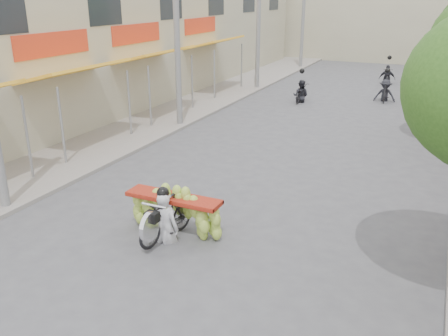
% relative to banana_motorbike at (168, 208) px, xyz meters
% --- Properties ---
extents(sidewalk_left, '(4.00, 60.00, 0.12)m').
position_rel_banana_motorbike_xyz_m(sidewalk_left, '(-6.20, 11.51, -0.67)').
color(sidewalk_left, gray).
rests_on(sidewalk_left, ground).
extents(shophouse_row_left, '(9.77, 40.00, 6.00)m').
position_rel_banana_motorbike_xyz_m(shophouse_row_left, '(-11.18, 10.49, 2.27)').
color(shophouse_row_left, '#A9A386').
rests_on(shophouse_row_left, ground).
extents(far_building, '(20.00, 6.00, 7.00)m').
position_rel_banana_motorbike_xyz_m(far_building, '(0.80, 34.51, 2.77)').
color(far_building, '#A9A386').
rests_on(far_building, ground).
extents(utility_pole_mid, '(0.60, 0.24, 8.00)m').
position_rel_banana_motorbike_xyz_m(utility_pole_mid, '(-4.60, 8.51, 3.30)').
color(utility_pole_mid, slate).
rests_on(utility_pole_mid, ground).
extents(utility_pole_far, '(0.60, 0.24, 8.00)m').
position_rel_banana_motorbike_xyz_m(utility_pole_far, '(-4.60, 17.51, 3.30)').
color(utility_pole_far, slate).
rests_on(utility_pole_far, ground).
extents(utility_pole_back, '(0.60, 0.24, 8.00)m').
position_rel_banana_motorbike_xyz_m(utility_pole_back, '(-4.60, 26.51, 3.30)').
color(utility_pole_back, slate).
rests_on(utility_pole_back, ground).
extents(banana_motorbike, '(2.27, 1.89, 2.20)m').
position_rel_banana_motorbike_xyz_m(banana_motorbike, '(0.00, 0.00, 0.00)').
color(banana_motorbike, black).
rests_on(banana_motorbike, ground).
extents(bg_motorbike_a, '(0.80, 1.59, 1.95)m').
position_rel_banana_motorbike_xyz_m(bg_motorbike_a, '(-1.31, 15.14, 0.02)').
color(bg_motorbike_a, black).
rests_on(bg_motorbike_a, ground).
extents(bg_motorbike_b, '(1.10, 1.81, 1.95)m').
position_rel_banana_motorbike_xyz_m(bg_motorbike_b, '(2.57, 17.08, 0.11)').
color(bg_motorbike_b, black).
rests_on(bg_motorbike_b, ground).
extents(bg_motorbike_c, '(1.01, 1.48, 1.95)m').
position_rel_banana_motorbike_xyz_m(bg_motorbike_c, '(2.04, 22.48, 0.10)').
color(bg_motorbike_c, black).
rests_on(bg_motorbike_c, ground).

